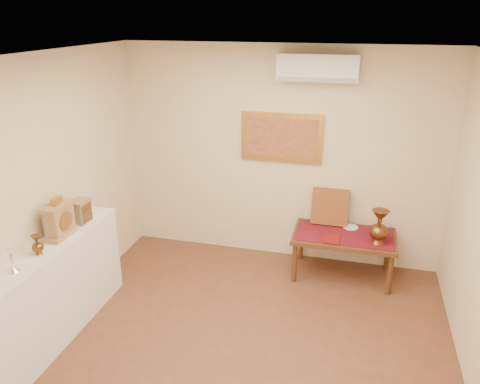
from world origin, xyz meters
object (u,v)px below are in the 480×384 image
(display_ledge, at_px, (52,293))
(low_table, at_px, (344,240))
(mantel_clock, at_px, (59,220))
(wooden_chest, at_px, (80,211))
(brass_urn_tall, at_px, (379,223))

(display_ledge, height_order, low_table, display_ledge)
(mantel_clock, distance_m, wooden_chest, 0.35)
(display_ledge, bearing_deg, brass_urn_tall, 29.82)
(brass_urn_tall, distance_m, low_table, 0.51)
(brass_urn_tall, relative_size, mantel_clock, 1.19)
(display_ledge, distance_m, mantel_clock, 0.71)
(low_table, bearing_deg, brass_urn_tall, -19.32)
(mantel_clock, bearing_deg, display_ledge, -92.07)
(low_table, bearing_deg, display_ledge, -144.90)
(mantel_clock, xyz_separation_m, low_table, (2.67, 1.62, -0.67))
(display_ledge, bearing_deg, wooden_chest, 88.65)
(brass_urn_tall, xyz_separation_m, mantel_clock, (-3.04, -1.49, 0.35))
(mantel_clock, bearing_deg, brass_urn_tall, 26.11)
(low_table, bearing_deg, mantel_clock, -148.67)
(mantel_clock, height_order, low_table, mantel_clock)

